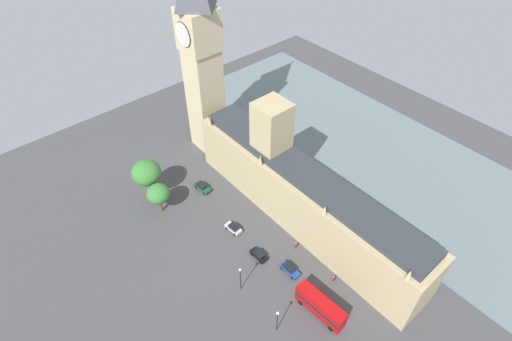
{
  "coord_description": "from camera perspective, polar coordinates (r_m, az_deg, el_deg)",
  "views": [
    {
      "loc": [
        45.85,
        39.2,
        73.02
      ],
      "look_at": [
        1.0,
        -12.99,
        8.29
      ],
      "focal_mm": 28.12,
      "sensor_mm": 36.0,
      "label": 1
    }
  ],
  "objects": [
    {
      "name": "clock_tower",
      "position": [
        100.51,
        -7.93,
        16.71
      ],
      "size": [
        8.41,
        8.41,
        55.58
      ],
      "color": "#CCBA8E",
      "rests_on": "ground"
    },
    {
      "name": "street_lamp_opposite_hall",
      "position": [
        76.59,
        3.05,
        -20.2
      ],
      "size": [
        0.56,
        0.56,
        6.6
      ],
      "color": "black",
      "rests_on": "ground"
    },
    {
      "name": "car_dark_green_far_end",
      "position": [
        101.87,
        -7.66,
        -2.33
      ],
      "size": [
        2.33,
        4.9,
        1.74
      ],
      "rotation": [
        0.0,
        0.0,
        0.1
      ],
      "color": "#19472D",
      "rests_on": "ground"
    },
    {
      "name": "car_blue_corner",
      "position": [
        86.19,
        4.79,
        -13.82
      ],
      "size": [
        1.86,
        4.75,
        1.74
      ],
      "rotation": [
        0.0,
        0.0,
        0.01
      ],
      "color": "navy",
      "rests_on": "ground"
    },
    {
      "name": "street_lamp_slot_10",
      "position": [
        80.56,
        -2.25,
        -14.67
      ],
      "size": [
        0.56,
        0.56,
        6.98
      ],
      "color": "black",
      "rests_on": "ground"
    },
    {
      "name": "plane_tree_under_trees",
      "position": [
        95.2,
        -13.74,
        -3.24
      ],
      "size": [
        5.41,
        5.41,
        8.18
      ],
      "color": "brown",
      "rests_on": "ground"
    },
    {
      "name": "parliament_building",
      "position": [
        90.18,
        6.31,
        -3.07
      ],
      "size": [
        10.73,
        62.5,
        26.55
      ],
      "color": "tan",
      "rests_on": "ground"
    },
    {
      "name": "pedestrian_midblock",
      "position": [
        89.92,
        5.67,
        -10.58
      ],
      "size": [
        0.55,
        0.64,
        1.64
      ],
      "rotation": [
        0.0,
        0.0,
        2.92
      ],
      "color": "maroon",
      "rests_on": "ground"
    },
    {
      "name": "car_black_trailing",
      "position": [
        87.89,
        0.39,
        -11.92
      ],
      "size": [
        1.89,
        4.14,
        1.74
      ],
      "rotation": [
        0.0,
        0.0,
        3.16
      ],
      "color": "black",
      "rests_on": "ground"
    },
    {
      "name": "car_silver_by_river_gate",
      "position": [
        92.4,
        -3.22,
        -8.18
      ],
      "size": [
        2.21,
        4.33,
        1.74
      ],
      "rotation": [
        0.0,
        0.0,
        3.25
      ],
      "color": "#B7B7BC",
      "rests_on": "ground"
    },
    {
      "name": "river_thames",
      "position": [
        114.93,
        17.7,
        1.44
      ],
      "size": [
        44.17,
        127.75,
        0.25
      ],
      "primitive_type": "cube",
      "color": "slate",
      "rests_on": "ground"
    },
    {
      "name": "plane_tree_kerbside",
      "position": [
        97.96,
        -15.33,
        -0.31
      ],
      "size": [
        7.01,
        7.01,
        10.92
      ],
      "color": "brown",
      "rests_on": "ground"
    },
    {
      "name": "pedestrian_near_tower",
      "position": [
        86.4,
        11.0,
        -14.89
      ],
      "size": [
        0.53,
        0.62,
        1.55
      ],
      "rotation": [
        0.0,
        0.0,
        0.26
      ],
      "color": "maroon",
      "rests_on": "ground"
    },
    {
      "name": "double_decker_bus_leading",
      "position": [
        80.67,
        9.12,
        -18.48
      ],
      "size": [
        3.24,
        10.65,
        4.75
      ],
      "rotation": [
        0.0,
        0.0,
        0.07
      ],
      "color": "#B20C0F",
      "rests_on": "ground"
    },
    {
      "name": "ground_plane",
      "position": [
        94.72,
        5.64,
        -7.49
      ],
      "size": [
        141.94,
        141.94,
        0.0
      ],
      "primitive_type": "plane",
      "color": "#424244"
    }
  ]
}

